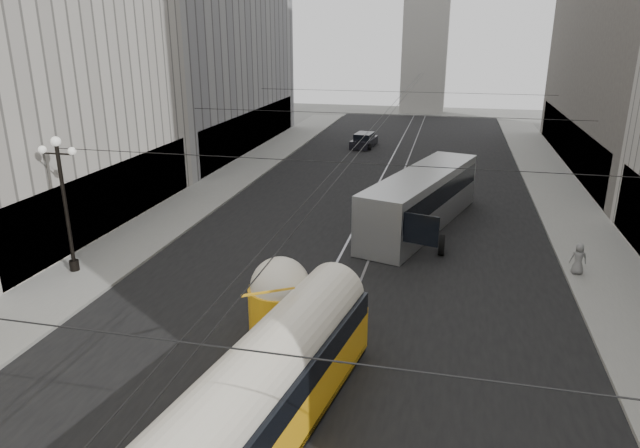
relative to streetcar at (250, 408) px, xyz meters
The scene contains 12 objects.
road 24.41m from the streetcar, 89.35° to the left, with size 20.00×85.00×0.02m, color black.
sidewalk_left 30.26m from the streetcar, 112.83° to the left, with size 4.00×72.00×0.15m, color gray.
sidewalk_right 30.48m from the streetcar, 66.22° to the left, with size 4.00×72.00×0.15m, color gray.
rail_left 24.42m from the streetcar, 91.12° to the left, with size 0.12×85.00×0.04m, color gray.
rail_right 24.43m from the streetcar, 87.59° to the left, with size 0.12×85.00×0.04m, color gray.
lamppost_left_mid 15.93m from the streetcar, 141.34° to the left, with size 1.86×0.44×6.37m.
catenary 23.74m from the streetcar, 89.04° to the left, with size 25.00×72.00×0.23m.
streetcar is the anchor object (origin of this frame).
city_bus 20.68m from the streetcar, 81.07° to the left, with size 6.25×13.18×3.23m.
sedan_white_far 35.23m from the streetcar, 83.44° to the left, with size 2.68×4.26×1.25m.
sedan_dark_far 43.80m from the streetcar, 94.88° to the left, with size 2.24×4.56×1.39m.
pedestrian_sidewalk_right 18.31m from the streetcar, 53.91° to the left, with size 0.73×0.45×1.50m, color gray.
Camera 1 is at (4.32, -3.61, 10.91)m, focal length 32.00 mm.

